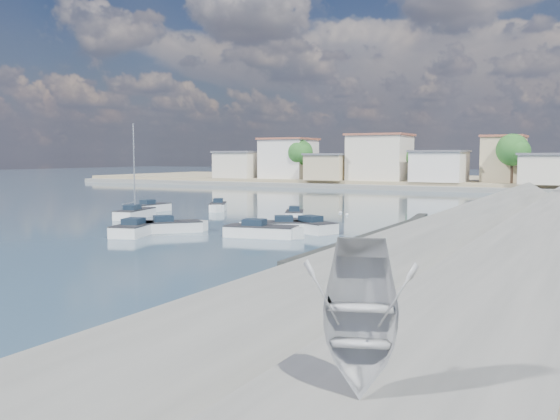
% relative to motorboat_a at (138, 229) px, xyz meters
% --- Properties ---
extents(ground, '(400.00, 400.00, 0.00)m').
position_rel_motorboat_a_xyz_m(ground, '(9.28, 35.39, -0.38)').
color(ground, '#2E425C').
rests_on(ground, ground).
extents(seawall_walkway, '(5.00, 90.00, 1.80)m').
position_rel_motorboat_a_xyz_m(seawall_walkway, '(27.78, 8.39, 0.52)').
color(seawall_walkway, slate).
rests_on(seawall_walkway, ground).
extents(breakwater, '(2.00, 31.02, 0.35)m').
position_rel_motorboat_a_xyz_m(breakwater, '(16.18, 8.07, -0.21)').
color(breakwater, black).
rests_on(breakwater, ground).
extents(far_shore_land, '(160.00, 40.00, 1.40)m').
position_rel_motorboat_a_xyz_m(far_shore_land, '(9.28, 87.39, 0.32)').
color(far_shore_land, gray).
rests_on(far_shore_land, ground).
extents(far_shore_quay, '(160.00, 2.50, 0.80)m').
position_rel_motorboat_a_xyz_m(far_shore_quay, '(9.28, 66.39, 0.02)').
color(far_shore_quay, slate).
rests_on(far_shore_quay, ground).
extents(far_town, '(113.01, 12.80, 8.35)m').
position_rel_motorboat_a_xyz_m(far_town, '(19.99, 72.31, 4.56)').
color(far_town, beige).
rests_on(far_town, far_shore_land).
extents(shore_trees, '(74.56, 38.32, 7.92)m').
position_rel_motorboat_a_xyz_m(shore_trees, '(17.62, 63.50, 5.84)').
color(shore_trees, '#38281E').
rests_on(shore_trees, ground).
extents(motorboat_a, '(3.50, 5.96, 1.48)m').
position_rel_motorboat_a_xyz_m(motorboat_a, '(0.00, 0.00, 0.00)').
color(motorboat_a, white).
rests_on(motorboat_a, ground).
extents(motorboat_b, '(4.70, 4.81, 1.48)m').
position_rel_motorboat_a_xyz_m(motorboat_b, '(1.48, 2.29, -0.00)').
color(motorboat_b, white).
rests_on(motorboat_b, ground).
extents(motorboat_c, '(5.77, 4.01, 1.48)m').
position_rel_motorboat_a_xyz_m(motorboat_c, '(10.19, 7.31, 0.00)').
color(motorboat_c, white).
rests_on(motorboat_c, ground).
extents(motorboat_d, '(5.06, 3.97, 1.48)m').
position_rel_motorboat_a_xyz_m(motorboat_d, '(8.44, 5.72, -0.00)').
color(motorboat_d, white).
rests_on(motorboat_d, ground).
extents(motorboat_e, '(2.11, 5.05, 1.48)m').
position_rel_motorboat_a_xyz_m(motorboat_e, '(-11.17, 15.31, -0.00)').
color(motorboat_e, white).
rests_on(motorboat_e, ground).
extents(motorboat_f, '(3.02, 4.28, 1.48)m').
position_rel_motorboat_a_xyz_m(motorboat_f, '(5.63, 14.91, -0.00)').
color(motorboat_f, white).
rests_on(motorboat_f, ground).
extents(motorboat_g, '(3.44, 4.49, 1.48)m').
position_rel_motorboat_a_xyz_m(motorboat_g, '(-5.66, 19.32, 0.00)').
color(motorboat_g, white).
rests_on(motorboat_g, ground).
extents(motorboat_h, '(5.86, 2.93, 1.48)m').
position_rel_motorboat_a_xyz_m(motorboat_h, '(9.20, 2.86, -0.00)').
color(motorboat_h, white).
rests_on(motorboat_h, ground).
extents(sailboat, '(3.07, 5.97, 9.00)m').
position_rel_motorboat_a_xyz_m(sailboat, '(-8.32, 9.45, 0.04)').
color(sailboat, white).
rests_on(sailboat, ground).
extents(mooring_buoys, '(15.74, 29.52, 0.34)m').
position_rel_motorboat_a_xyz_m(mooring_buoys, '(15.67, 9.37, -0.33)').
color(mooring_buoys, white).
rests_on(mooring_buoys, ground).
extents(overturned_dinghy, '(3.02, 2.08, 0.52)m').
position_rel_motorboat_a_xyz_m(overturned_dinghy, '(27.28, -26.35, 1.68)').
color(overturned_dinghy, '#A5A8AD').
rests_on(overturned_dinghy, seawall_walkway).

